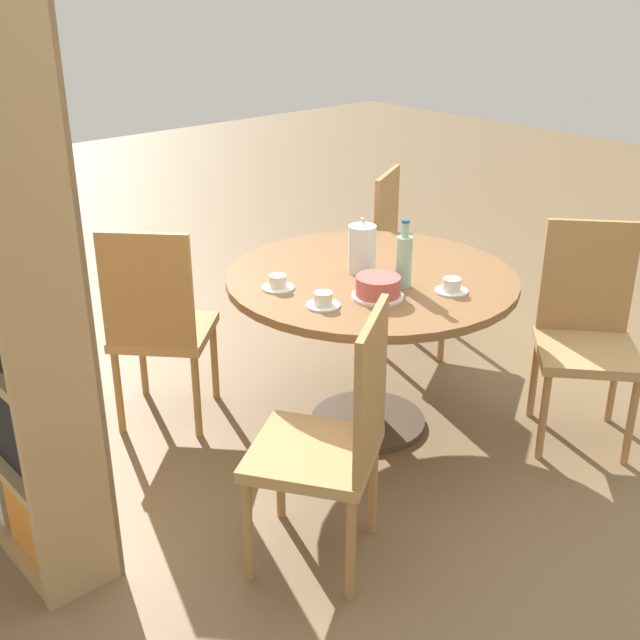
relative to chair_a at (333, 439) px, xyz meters
name	(u,v)px	position (x,y,z in m)	size (l,w,h in m)	color
ground_plane	(368,424)	(0.57, -0.75, -0.50)	(14.00, 14.00, 0.00)	brown
dining_table	(371,307)	(0.57, -0.75, 0.09)	(1.26, 1.26, 0.75)	#473828
chair_a	(333,439)	(0.00, 0.00, 0.00)	(0.58, 0.58, 0.97)	#A87A47
chair_b	(586,331)	(-0.09, -1.42, 0.00)	(0.59, 0.59, 0.97)	#A87A47
chair_c	(408,258)	(1.08, -1.54, 0.00)	(0.57, 0.57, 0.97)	#A87A47
chair_d	(159,324)	(1.22, -0.06, 0.00)	(0.59, 0.59, 0.97)	#A87A47
coffee_pot	(362,247)	(0.63, -0.74, 0.36)	(0.12, 0.12, 0.25)	silver
water_bottle	(404,260)	(0.39, -0.75, 0.36)	(0.07, 0.07, 0.29)	#99C6A3
cake_main	(378,288)	(0.37, -0.58, 0.29)	(0.21, 0.21, 0.09)	white
cup_a	(278,283)	(0.72, -0.34, 0.27)	(0.14, 0.14, 0.06)	silver
cup_b	(323,301)	(0.45, -0.36, 0.27)	(0.14, 0.14, 0.06)	silver
cup_c	(452,287)	(0.22, -0.85, 0.27)	(0.14, 0.14, 0.06)	silver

